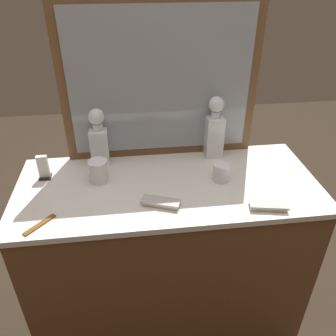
% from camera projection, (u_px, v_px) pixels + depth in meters
% --- Properties ---
extents(ground_plane, '(6.00, 6.00, 0.00)m').
position_uv_depth(ground_plane, '(168.00, 314.00, 1.98)').
color(ground_plane, '#2D2319').
extents(dresser, '(1.30, 0.57, 0.91)m').
position_uv_depth(dresser, '(168.00, 258.00, 1.73)').
color(dresser, brown).
rests_on(dresser, ground_plane).
extents(dresser_mirror, '(0.89, 0.03, 0.72)m').
position_uv_depth(dresser_mirror, '(160.00, 82.00, 1.52)').
color(dresser_mirror, brown).
rests_on(dresser_mirror, dresser).
extents(crystal_decanter_far_right, '(0.08, 0.08, 0.27)m').
position_uv_depth(crystal_decanter_far_right, '(99.00, 141.00, 1.59)').
color(crystal_decanter_far_right, white).
rests_on(crystal_decanter_far_right, dresser).
extents(crystal_decanter_rear, '(0.08, 0.08, 0.30)m').
position_uv_depth(crystal_decanter_rear, '(214.00, 132.00, 1.64)').
color(crystal_decanter_rear, white).
rests_on(crystal_decanter_rear, dresser).
extents(crystal_tumbler_far_right, '(0.07, 0.07, 0.08)m').
position_uv_depth(crystal_tumbler_far_right, '(221.00, 173.00, 1.50)').
color(crystal_tumbler_far_right, white).
rests_on(crystal_tumbler_far_right, dresser).
extents(crystal_tumbler_far_left, '(0.08, 0.08, 0.10)m').
position_uv_depth(crystal_tumbler_far_left, '(98.00, 172.00, 1.49)').
color(crystal_tumbler_far_left, white).
rests_on(crystal_tumbler_far_left, dresser).
extents(silver_brush_left, '(0.16, 0.10, 0.02)m').
position_uv_depth(silver_brush_left, '(161.00, 202.00, 1.36)').
color(silver_brush_left, '#B7A88C').
rests_on(silver_brush_left, dresser).
extents(silver_brush_far_right, '(0.16, 0.09, 0.02)m').
position_uv_depth(silver_brush_far_right, '(269.00, 205.00, 1.34)').
color(silver_brush_far_right, '#B7A88C').
rests_on(silver_brush_far_right, dresser).
extents(tortoiseshell_comb, '(0.11, 0.11, 0.01)m').
position_uv_depth(tortoiseshell_comb, '(40.00, 225.00, 1.26)').
color(tortoiseshell_comb, brown).
rests_on(tortoiseshell_comb, dresser).
extents(napkin_holder, '(0.05, 0.05, 0.11)m').
position_uv_depth(napkin_holder, '(44.00, 169.00, 1.51)').
color(napkin_holder, black).
rests_on(napkin_holder, dresser).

